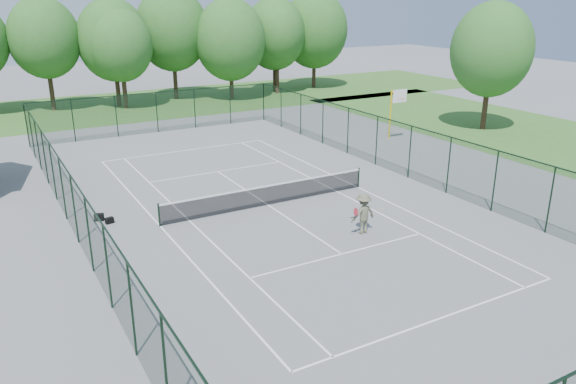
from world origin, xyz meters
name	(u,v)px	position (x,y,z in m)	size (l,w,h in m)	color
ground	(268,205)	(0.00, 0.00, 0.00)	(140.00, 140.00, 0.00)	slate
grass_far	(120,106)	(0.00, 30.00, 0.01)	(80.00, 16.00, 0.01)	#3F722B
grass_side	(526,133)	(24.00, 4.00, 0.01)	(14.00, 40.00, 0.01)	#3F722B
court_lines	(268,205)	(0.00, 0.00, 0.00)	(11.05, 23.85, 0.01)	white
tennis_net	(268,194)	(0.00, 0.00, 0.58)	(11.08, 0.08, 1.10)	black
fence_enclosure	(268,175)	(0.00, 0.00, 1.56)	(18.05, 36.05, 3.02)	#16321C
tree_line_far	(113,40)	(0.00, 30.00, 5.99)	(39.40, 6.40, 9.70)	#3E281C
basketball_goal	(396,104)	(14.01, 7.36, 2.57)	(1.20, 1.43, 3.65)	yellow
tree_side	(492,50)	(22.20, 6.57, 5.99)	(6.00, 6.00, 9.51)	#3E281C
sports_bag_a	(99,217)	(-7.72, 2.06, 0.17)	(0.41, 0.25, 0.33)	black
sports_bag_b	(109,220)	(-7.39, 1.48, 0.14)	(0.36, 0.22, 0.28)	black
tennis_player	(363,214)	(2.00, -5.08, 0.91)	(2.25, 0.86, 1.82)	#5E6247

